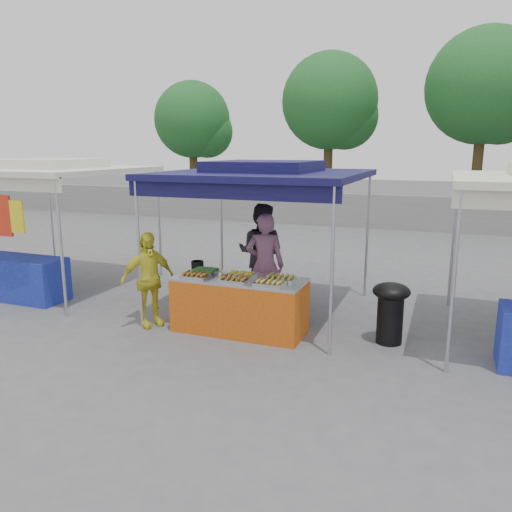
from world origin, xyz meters
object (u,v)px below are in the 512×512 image
(vendor_table, at_px, (240,305))
(vendor_woman, at_px, (265,265))
(wok_burner, at_px, (391,307))
(helper_man, at_px, (261,253))
(customer_person, at_px, (148,280))
(cooking_pot, at_px, (197,265))

(vendor_table, distance_m, vendor_woman, 0.94)
(wok_burner, xyz_separation_m, helper_man, (-2.47, 1.29, 0.37))
(customer_person, bearing_deg, wok_burner, -46.75)
(wok_burner, bearing_deg, vendor_woman, -170.50)
(cooking_pot, height_order, helper_man, helper_man)
(cooking_pot, height_order, wok_burner, cooking_pot)
(vendor_woman, bearing_deg, cooking_pot, 12.63)
(cooking_pot, xyz_separation_m, helper_man, (0.62, 1.30, -0.01))
(vendor_woman, height_order, helper_man, helper_man)
(vendor_woman, xyz_separation_m, customer_person, (-1.56, -1.09, -0.12))
(vendor_table, xyz_separation_m, helper_man, (-0.27, 1.64, 0.48))
(vendor_table, relative_size, cooking_pot, 9.78)
(cooking_pot, height_order, vendor_woman, vendor_woman)
(vendor_table, xyz_separation_m, vendor_woman, (0.11, 0.82, 0.45))
(vendor_table, relative_size, customer_person, 1.32)
(vendor_table, bearing_deg, customer_person, -169.21)
(helper_man, distance_m, customer_person, 2.25)
(customer_person, bearing_deg, helper_man, 1.92)
(vendor_table, height_order, cooking_pot, cooking_pot)
(vendor_table, bearing_deg, helper_man, 99.22)
(vendor_woman, distance_m, helper_man, 0.91)
(vendor_table, height_order, helper_man, helper_man)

